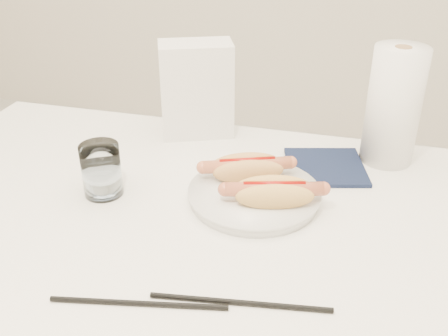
% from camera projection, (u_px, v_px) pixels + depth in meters
% --- Properties ---
extents(table, '(1.20, 0.80, 0.75)m').
position_uv_depth(table, '(194.00, 253.00, 0.90)').
color(table, white).
rests_on(table, ground).
extents(plate, '(0.28, 0.28, 0.02)m').
position_uv_depth(plate, '(254.00, 196.00, 0.93)').
color(plate, white).
rests_on(plate, table).
extents(hotdog_left, '(0.16, 0.11, 0.04)m').
position_uv_depth(hotdog_left, '(247.00, 168.00, 0.96)').
color(hotdog_left, '#E0A259').
rests_on(hotdog_left, plate).
extents(hotdog_right, '(0.17, 0.10, 0.05)m').
position_uv_depth(hotdog_right, '(274.00, 193.00, 0.88)').
color(hotdog_right, '#E9B15B').
rests_on(hotdog_right, plate).
extents(water_glass, '(0.07, 0.07, 0.10)m').
position_uv_depth(water_glass, '(101.00, 170.00, 0.93)').
color(water_glass, silver).
rests_on(water_glass, table).
extents(chopstick_near, '(0.24, 0.05, 0.01)m').
position_uv_depth(chopstick_near, '(139.00, 303.00, 0.71)').
color(chopstick_near, black).
rests_on(chopstick_near, table).
extents(chopstick_far, '(0.25, 0.04, 0.01)m').
position_uv_depth(chopstick_far, '(240.00, 303.00, 0.71)').
color(chopstick_far, black).
rests_on(chopstick_far, table).
extents(napkin_box, '(0.17, 0.14, 0.20)m').
position_uv_depth(napkin_box, '(197.00, 90.00, 1.13)').
color(napkin_box, white).
rests_on(napkin_box, table).
extents(navy_napkin, '(0.18, 0.18, 0.01)m').
position_uv_depth(navy_napkin, '(325.00, 167.00, 1.03)').
color(navy_napkin, '#101934').
rests_on(navy_napkin, table).
extents(paper_towel_roll, '(0.11, 0.11, 0.23)m').
position_uv_depth(paper_towel_roll, '(394.00, 106.00, 1.01)').
color(paper_towel_roll, white).
rests_on(paper_towel_roll, table).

